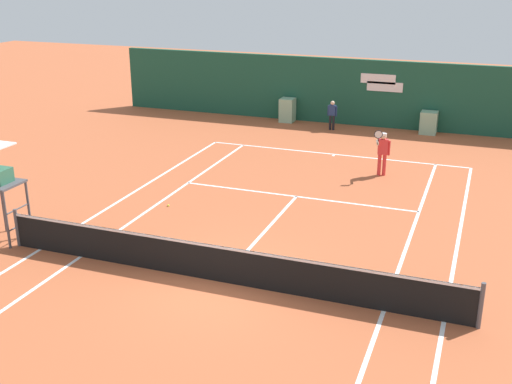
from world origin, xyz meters
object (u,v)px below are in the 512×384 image
object	(u,v)px
player_on_baseline	(383,150)
tennis_ball_mid_court	(168,205)
umpire_chair	(0,179)
ball_kid_right_post	(332,113)

from	to	relation	value
player_on_baseline	tennis_ball_mid_court	size ratio (longest dim) A/B	26.77
umpire_chair	player_on_baseline	distance (m)	12.93
player_on_baseline	ball_kid_right_post	world-z (taller)	player_on_baseline
umpire_chair	tennis_ball_mid_court	bearing A→B (deg)	141.99
player_on_baseline	tennis_ball_mid_court	bearing A→B (deg)	31.18
umpire_chair	ball_kid_right_post	size ratio (longest dim) A/B	2.02
player_on_baseline	tennis_ball_mid_court	distance (m)	8.09
umpire_chair	ball_kid_right_post	xyz separation A→B (m)	(5.48, 15.37, -1.00)
umpire_chair	tennis_ball_mid_court	world-z (taller)	umpire_chair
player_on_baseline	ball_kid_right_post	distance (m)	6.83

